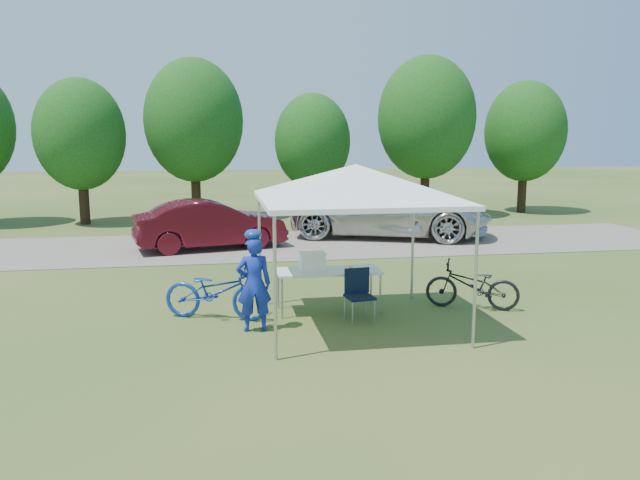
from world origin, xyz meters
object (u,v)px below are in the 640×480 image
(cyclist, at_px, (254,284))
(cooler, at_px, (312,261))
(bike_blue, at_px, (216,291))
(minivan, at_px, (390,209))
(bike_dark, at_px, (472,285))
(sedan, at_px, (210,224))
(folding_chair, at_px, (358,290))
(folding_table, at_px, (328,272))

(cyclist, bearing_deg, cooler, -142.17)
(bike_blue, xyz_separation_m, minivan, (5.53, 8.31, 0.40))
(cyclist, distance_m, minivan, 10.34)
(cooler, distance_m, minivan, 9.00)
(bike_dark, distance_m, minivan, 8.50)
(cyclist, height_order, sedan, cyclist)
(bike_dark, xyz_separation_m, sedan, (-4.82, 7.12, 0.26))
(folding_chair, height_order, cyclist, cyclist)
(folding_chair, height_order, sedan, sedan)
(sedan, bearing_deg, cyclist, 172.90)
(cyclist, xyz_separation_m, bike_blue, (-0.62, 0.79, -0.30))
(folding_table, height_order, bike_blue, bike_blue)
(bike_blue, relative_size, minivan, 0.30)
(bike_blue, bearing_deg, cooler, -64.50)
(folding_chair, xyz_separation_m, cyclist, (-1.84, -0.34, 0.26))
(cooler, bearing_deg, folding_table, -0.00)
(folding_table, relative_size, folding_chair, 2.10)
(folding_table, distance_m, minivan, 8.88)
(folding_table, relative_size, minivan, 0.30)
(bike_blue, distance_m, minivan, 9.99)
(folding_chair, relative_size, sedan, 0.21)
(bike_blue, bearing_deg, folding_table, -65.21)
(cooler, relative_size, sedan, 0.11)
(folding_table, bearing_deg, bike_blue, -175.84)
(folding_chair, height_order, bike_dark, same)
(bike_blue, distance_m, sedan, 6.99)
(folding_table, height_order, sedan, sedan)
(minivan, bearing_deg, sedan, 122.95)
(folding_table, relative_size, cyclist, 1.19)
(folding_chair, bearing_deg, cyclist, -176.79)
(minivan, relative_size, sedan, 1.50)
(folding_chair, distance_m, cooler, 1.02)
(folding_table, xyz_separation_m, bike_dark, (2.67, -0.29, -0.28))
(cyclist, bearing_deg, minivan, -120.44)
(folding_chair, distance_m, cyclist, 1.89)
(cyclist, height_order, bike_blue, cyclist)
(cyclist, relative_size, minivan, 0.25)
(folding_table, distance_m, sedan, 7.17)
(folding_table, height_order, bike_dark, bike_dark)
(folding_table, distance_m, cooler, 0.37)
(cooler, distance_m, sedan, 7.09)
(folding_chair, relative_size, cyclist, 0.57)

